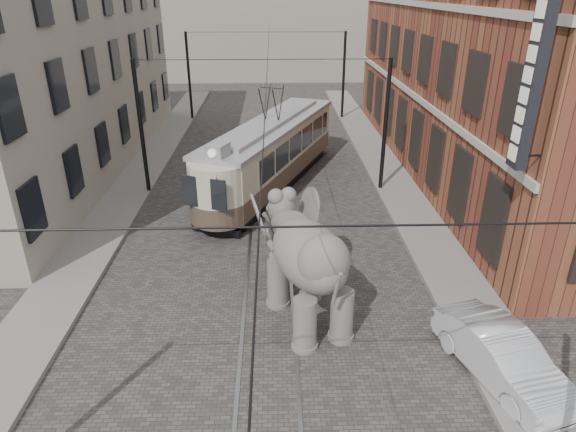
{
  "coord_description": "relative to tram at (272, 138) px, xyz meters",
  "views": [
    {
      "loc": [
        0.2,
        -15.62,
        8.69
      ],
      "look_at": [
        0.64,
        -1.33,
        2.1
      ],
      "focal_mm": 31.0,
      "sensor_mm": 36.0,
      "label": 1
    }
  ],
  "objects": [
    {
      "name": "brick_building",
      "position": [
        10.85,
        2.13,
        3.67
      ],
      "size": [
        8.0,
        26.0,
        12.0
      ],
      "primitive_type": "cube",
      "color": "maroon",
      "rests_on": "ground"
    },
    {
      "name": "tram",
      "position": [
        0.0,
        0.0,
        0.0
      ],
      "size": [
        6.72,
        11.79,
        4.66
      ],
      "primitive_type": null,
      "rotation": [
        0.0,
        0.0,
        -0.39
      ],
      "color": "#BEB69A",
      "rests_on": "ground"
    },
    {
      "name": "catenary",
      "position": [
        -0.35,
        -1.87,
        0.67
      ],
      "size": [
        11.0,
        30.2,
        6.0
      ],
      "primitive_type": null,
      "color": "black",
      "rests_on": "ground"
    },
    {
      "name": "sidewalk_right",
      "position": [
        5.85,
        -6.87,
        -2.26
      ],
      "size": [
        2.0,
        60.0,
        0.15
      ],
      "primitive_type": "cube",
      "color": "slate",
      "rests_on": "ground"
    },
    {
      "name": "parked_car",
      "position": [
        5.47,
        -13.24,
        -1.68
      ],
      "size": [
        2.47,
        4.16,
        1.29
      ],
      "primitive_type": "imported",
      "rotation": [
        0.0,
        0.0,
        0.3
      ],
      "color": "#B5B6BA",
      "rests_on": "ground"
    },
    {
      "name": "ground",
      "position": [
        -0.15,
        -6.87,
        -2.33
      ],
      "size": [
        120.0,
        120.0,
        0.0
      ],
      "primitive_type": "plane",
      "color": "#484542"
    },
    {
      "name": "elephant",
      "position": [
        0.97,
        -10.8,
        -0.67
      ],
      "size": [
        4.58,
        6.1,
        3.32
      ],
      "primitive_type": null,
      "rotation": [
        0.0,
        0.0,
        0.33
      ],
      "color": "#5D5A56",
      "rests_on": "ground"
    },
    {
      "name": "tram_rails",
      "position": [
        -0.15,
        -6.87,
        -2.32
      ],
      "size": [
        1.54,
        80.0,
        0.02
      ],
      "primitive_type": null,
      "color": "slate",
      "rests_on": "ground"
    },
    {
      "name": "stucco_building",
      "position": [
        -11.15,
        3.13,
        2.67
      ],
      "size": [
        7.0,
        24.0,
        10.0
      ],
      "primitive_type": "cube",
      "color": "gray",
      "rests_on": "ground"
    },
    {
      "name": "sidewalk_left",
      "position": [
        -6.65,
        -6.87,
        -2.26
      ],
      "size": [
        2.0,
        60.0,
        0.15
      ],
      "primitive_type": "cube",
      "color": "slate",
      "rests_on": "ground"
    },
    {
      "name": "distant_block",
      "position": [
        -0.15,
        33.13,
        4.67
      ],
      "size": [
        28.0,
        10.0,
        14.0
      ],
      "primitive_type": "cube",
      "color": "gray",
      "rests_on": "ground"
    }
  ]
}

